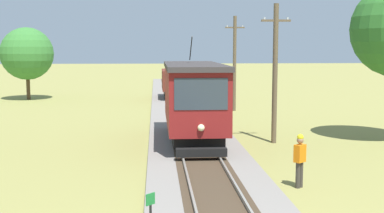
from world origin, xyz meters
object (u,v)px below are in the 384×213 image
Objects in this scene: utility_pole_mid at (235,62)px; utility_pole_near_tram at (275,72)px; freight_car at (176,82)px; tree_left_far at (27,54)px; red_tram at (193,98)px; track_worker at (300,158)px.

utility_pole_near_tram is at bearing -90.00° from utility_pole_mid.
freight_car is 20.35m from utility_pole_near_tram.
tree_left_far is at bearing 174.60° from freight_car.
utility_pole_near_tram is at bearing -78.94° from freight_car.
utility_pole_mid is (3.89, -7.69, 1.93)m from freight_car.
utility_pole_mid is at bearing -63.18° from freight_car.
track_worker is at bearing -69.01° from red_tram.
utility_pole_near_tram is 3.70× the size of track_worker.
utility_pole_near_tram is 12.20m from utility_pole_mid.
tree_left_far is (-15.81, 28.76, 3.03)m from track_worker.
track_worker is at bearing -61.20° from tree_left_far.
utility_pole_mid reaches higher than utility_pole_near_tram.
red_tram is 8.20m from track_worker.
tree_left_far reaches higher than red_tram.
utility_pole_mid is 20.03m from track_worker.
tree_left_far is (-12.90, 1.22, 2.45)m from freight_car.
utility_pole_mid is 19.02m from tree_left_far.
red_tram is 4.07m from utility_pole_near_tram.
freight_car is 13.19m from tree_left_far.
red_tram is 19.98m from freight_car.
red_tram is at bearing -178.90° from utility_pole_near_tram.
tree_left_far is at bearing 121.34° from red_tram.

